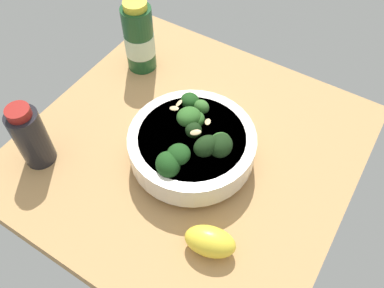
{
  "coord_description": "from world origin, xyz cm",
  "views": [
    {
      "loc": [
        -35.91,
        -23.04,
        56.45
      ],
      "look_at": [
        -2.09,
        -1.9,
        4.0
      ],
      "focal_mm": 37.06,
      "sensor_mm": 36.0,
      "label": 1
    }
  ],
  "objects": [
    {
      "name": "ground_plane",
      "position": [
        0.0,
        0.0,
        -1.8
      ],
      "size": [
        56.2,
        56.2,
        3.59
      ],
      "primitive_type": "cube",
      "color": "tan"
    },
    {
      "name": "bowl_of_broccoli",
      "position": [
        -2.12,
        -2.02,
        4.22
      ],
      "size": [
        21.17,
        21.17,
        10.08
      ],
      "color": "silver",
      "rests_on": "ground_plane"
    },
    {
      "name": "lemon_wedge",
      "position": [
        -14.65,
        -12.84,
        2.3
      ],
      "size": [
        6.35,
        8.56,
        4.59
      ],
      "primitive_type": "ellipsoid",
      "rotation": [
        0.0,
        0.0,
        1.84
      ],
      "color": "yellow",
      "rests_on": "ground_plane"
    },
    {
      "name": "bottle_tall",
      "position": [
        12.71,
        19.65,
        6.86
      ],
      "size": [
        6.04,
        6.04,
        15.01
      ],
      "color": "#194723",
      "rests_on": "ground_plane"
    },
    {
      "name": "bottle_short",
      "position": [
        -15.94,
        20.42,
        5.92
      ],
      "size": [
        5.27,
        5.27,
        12.51
      ],
      "color": "black",
      "rests_on": "ground_plane"
    }
  ]
}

